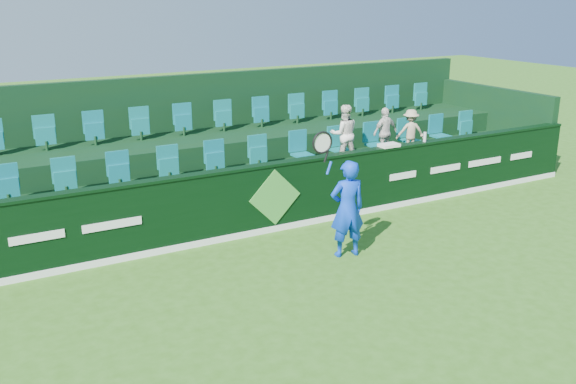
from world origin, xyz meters
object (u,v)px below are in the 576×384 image
spectator_right (410,131)px  drinks_bottle (425,137)px  spectator_middle (385,132)px  tennis_player (347,208)px  towel (389,145)px  spectator_left (344,134)px

spectator_right → drinks_bottle: spectator_right is taller
spectator_middle → drinks_bottle: (0.21, -1.12, 0.08)m
spectator_middle → drinks_bottle: spectator_middle is taller
tennis_player → spectator_right: tennis_player is taller
spectator_middle → spectator_right: spectator_middle is taller
spectator_right → towel: 1.88m
tennis_player → spectator_right: 4.73m
drinks_bottle → spectator_middle: bearing=100.4°
spectator_middle → tennis_player: bearing=39.2°
spectator_left → drinks_bottle: size_ratio=6.16×
spectator_left → spectator_right: size_ratio=1.26×
spectator_middle → spectator_right: 0.75m
tennis_player → spectator_left: size_ratio=1.81×
tennis_player → towel: tennis_player is taller
towel → drinks_bottle: drinks_bottle is taller
spectator_right → towel: spectator_right is taller
tennis_player → spectator_middle: bearing=43.7°
towel → spectator_middle: bearing=56.0°
spectator_right → drinks_bottle: bearing=86.6°
spectator_middle → spectator_right: size_ratio=1.10×
towel → spectator_right: bearing=36.7°
spectator_left → tennis_player: bearing=75.8°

